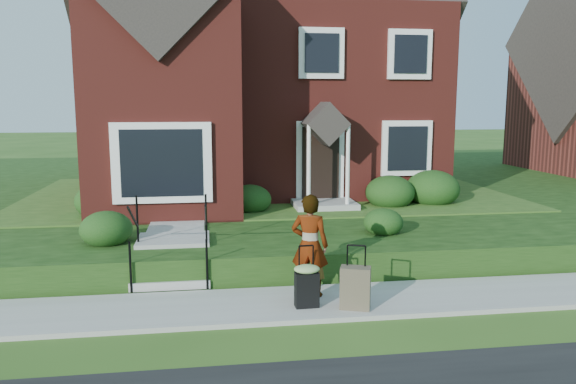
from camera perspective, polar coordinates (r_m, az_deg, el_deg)
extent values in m
plane|color=#2D5119|center=(9.51, 3.29, -11.38)|extent=(120.00, 120.00, 0.00)
cube|color=#9E9B93|center=(9.50, 3.29, -11.15)|extent=(60.00, 1.60, 0.08)
cube|color=black|center=(20.69, 8.14, 0.53)|extent=(44.00, 20.00, 0.60)
cube|color=#9E9B93|center=(14.01, -10.94, -2.20)|extent=(1.20, 6.00, 0.06)
cube|color=maroon|center=(18.82, -2.78, 8.95)|extent=(10.00, 8.00, 5.40)
cube|color=maroon|center=(13.97, -12.48, 8.74)|extent=(3.60, 2.40, 5.40)
cube|color=white|center=(12.89, -12.64, 2.94)|extent=(2.20, 0.30, 1.80)
cube|color=black|center=(15.07, 3.31, 2.65)|extent=(1.00, 0.12, 2.10)
cube|color=black|center=(15.69, 11.96, 4.37)|extent=(1.40, 0.10, 1.50)
cube|color=#9E9B93|center=(10.25, -11.87, -9.12)|extent=(1.40, 0.30, 0.15)
cube|color=#9E9B93|center=(10.50, -11.80, -7.83)|extent=(1.40, 0.30, 0.15)
cube|color=#9E9B93|center=(10.74, -11.73, -6.61)|extent=(1.40, 0.30, 0.15)
cube|color=#9E9B93|center=(10.99, -11.66, -5.44)|extent=(1.40, 0.30, 0.15)
cube|color=#9E9B93|center=(11.53, -11.51, -4.76)|extent=(1.40, 0.80, 0.15)
cylinder|color=black|center=(10.07, -15.72, -7.37)|extent=(0.04, 0.04, 0.90)
cylinder|color=black|center=(11.08, -15.06, -2.66)|extent=(0.04, 0.04, 0.90)
cylinder|color=black|center=(9.98, -8.24, -7.27)|extent=(0.04, 0.04, 0.90)
cylinder|color=black|center=(11.00, -8.32, -2.53)|extent=(0.04, 0.04, 0.90)
ellipsoid|color=#0F3410|center=(14.30, -18.25, -0.46)|extent=(1.35, 1.35, 0.95)
ellipsoid|color=#0F3410|center=(14.21, -3.89, -0.46)|extent=(1.09, 1.09, 0.76)
ellipsoid|color=#0F3410|center=(15.19, 10.32, 0.32)|extent=(1.31, 1.31, 0.91)
ellipsoid|color=#0F3410|center=(15.82, 14.49, 0.71)|extent=(1.46, 1.46, 1.02)
ellipsoid|color=#0F3410|center=(11.52, -18.01, -3.25)|extent=(1.01, 1.01, 0.71)
ellipsoid|color=#0F3410|center=(11.99, 9.67, -2.77)|extent=(0.84, 0.84, 0.59)
imported|color=#999999|center=(9.48, 2.22, -5.42)|extent=(0.74, 0.62, 1.74)
cube|color=black|center=(9.10, 1.92, -9.89)|extent=(0.38, 0.22, 0.57)
cylinder|color=black|center=(8.90, 1.95, -5.58)|extent=(0.23, 0.04, 0.03)
cylinder|color=black|center=(8.94, 1.22, -6.92)|extent=(0.02, 0.02, 0.42)
cylinder|color=black|center=(8.97, 2.66, -6.86)|extent=(0.02, 0.02, 0.42)
cylinder|color=black|center=(9.17, 1.09, -11.43)|extent=(0.04, 0.06, 0.06)
cylinder|color=black|center=(9.21, 2.74, -11.34)|extent=(0.04, 0.06, 0.06)
ellipsoid|color=#91B768|center=(9.00, 1.94, -7.79)|extent=(0.43, 0.35, 0.13)
cube|color=brown|center=(9.07, 6.85, -9.64)|extent=(0.53, 0.41, 0.68)
cylinder|color=black|center=(8.88, 6.93, -5.54)|extent=(0.28, 0.12, 0.03)
cylinder|color=black|center=(8.89, 6.02, -6.61)|extent=(0.02, 0.02, 0.33)
cylinder|color=black|center=(8.96, 7.79, -6.52)|extent=(0.02, 0.02, 0.33)
cylinder|color=black|center=(9.13, 5.79, -11.55)|extent=(0.06, 0.07, 0.06)
cylinder|color=black|center=(9.22, 7.83, -11.40)|extent=(0.06, 0.07, 0.06)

